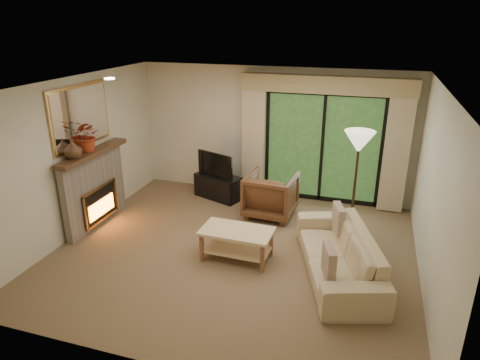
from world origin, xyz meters
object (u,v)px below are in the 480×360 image
(armchair, at_px, (271,195))
(coffee_table, at_px, (237,244))
(media_console, at_px, (218,187))
(sofa, at_px, (338,253))

(armchair, distance_m, coffee_table, 1.66)
(media_console, xyz_separation_m, coffee_table, (1.08, -2.14, 0.00))
(coffee_table, bearing_deg, armchair, 87.13)
(media_console, xyz_separation_m, armchair, (1.21, -0.49, 0.17))
(sofa, xyz_separation_m, coffee_table, (-1.50, -0.05, -0.08))
(sofa, distance_m, coffee_table, 1.51)
(sofa, bearing_deg, media_console, -146.90)
(sofa, relative_size, coffee_table, 2.08)
(armchair, bearing_deg, sofa, 134.61)
(armchair, xyz_separation_m, sofa, (1.38, -1.60, -0.08))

